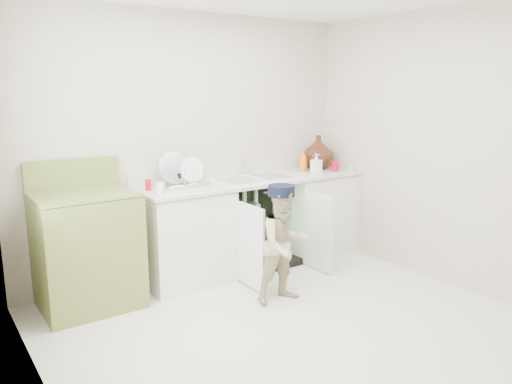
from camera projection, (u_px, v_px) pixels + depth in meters
ground at (285, 321)px, 3.91m from camera, size 3.50×3.50×0.00m
room_shell at (288, 164)px, 3.65m from camera, size 6.00×5.50×1.26m
counter_run at (258, 218)px, 5.12m from camera, size 2.44×1.02×1.27m
avocado_stove at (87, 248)px, 4.11m from camera, size 0.78×0.65×1.21m
repair_worker at (285, 243)px, 4.20m from camera, size 0.63×0.75×1.01m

